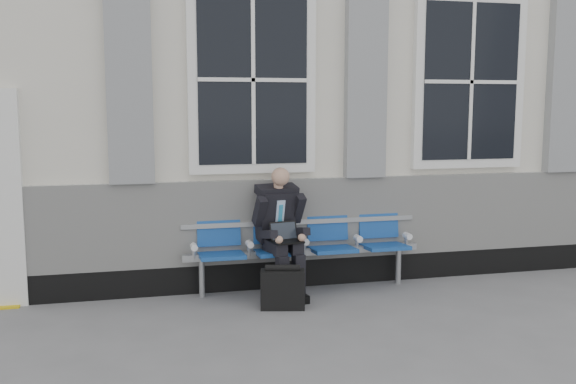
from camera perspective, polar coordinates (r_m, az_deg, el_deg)
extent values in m
plane|color=slate|center=(6.53, 18.68, -10.42)|extent=(70.00, 70.00, 0.00)
cube|color=silver|center=(9.36, 7.67, 8.34)|extent=(14.00, 4.00, 4.20)
cube|color=black|center=(7.72, 12.89, -6.25)|extent=(14.00, 0.10, 0.30)
cube|color=silver|center=(7.59, 13.06, -1.87)|extent=(14.00, 0.08, 0.90)
cube|color=gray|center=(6.68, -13.99, 11.02)|extent=(0.45, 0.14, 2.40)
cube|color=gray|center=(7.12, 6.94, 10.97)|extent=(0.45, 0.14, 2.40)
cube|color=gray|center=(8.33, 23.52, 9.92)|extent=(0.45, 0.14, 2.40)
cube|color=white|center=(6.80, -3.20, 9.91)|extent=(1.35, 0.10, 1.95)
cube|color=black|center=(6.75, -3.13, 9.92)|extent=(1.15, 0.02, 1.75)
cube|color=white|center=(7.66, 15.78, 9.39)|extent=(1.35, 0.10, 1.95)
cube|color=black|center=(7.62, 15.97, 9.39)|extent=(1.15, 0.02, 1.75)
cube|color=#9EA0A3|center=(6.94, 1.41, -5.35)|extent=(2.60, 0.07, 0.07)
cube|color=#9EA0A3|center=(6.99, 1.16, -2.66)|extent=(2.60, 0.05, 0.05)
cylinder|color=#9EA0A3|center=(6.80, -7.67, -7.65)|extent=(0.06, 0.06, 0.39)
cylinder|color=#9EA0A3|center=(7.34, 9.78, -6.53)|extent=(0.06, 0.06, 0.39)
cube|color=#104190|center=(6.68, -5.92, -5.64)|extent=(0.46, 0.42, 0.07)
cube|color=#104190|center=(6.83, -6.19, -3.12)|extent=(0.46, 0.10, 0.40)
cube|color=#104190|center=(6.78, -0.87, -5.39)|extent=(0.46, 0.42, 0.07)
cube|color=#104190|center=(6.93, -1.26, -2.91)|extent=(0.46, 0.10, 0.40)
cube|color=#104190|center=(6.94, 3.99, -5.12)|extent=(0.46, 0.42, 0.07)
cube|color=#104190|center=(7.08, 3.49, -2.70)|extent=(0.46, 0.10, 0.40)
cube|color=#104190|center=(7.14, 8.60, -4.82)|extent=(0.46, 0.42, 0.07)
cube|color=#104190|center=(7.28, 8.02, -2.48)|extent=(0.46, 0.10, 0.40)
cylinder|color=white|center=(6.66, -8.37, -4.84)|extent=(0.07, 0.12, 0.07)
cylinder|color=white|center=(6.73, -3.43, -4.63)|extent=(0.07, 0.12, 0.07)
cylinder|color=white|center=(6.86, 1.52, -4.39)|extent=(0.07, 0.12, 0.07)
cylinder|color=white|center=(7.04, 6.26, -4.12)|extent=(0.07, 0.12, 0.07)
cylinder|color=white|center=(7.25, 10.58, -3.86)|extent=(0.07, 0.12, 0.07)
cube|color=black|center=(6.56, -0.31, -9.55)|extent=(0.14, 0.25, 0.08)
cube|color=black|center=(6.63, 1.14, -9.36)|extent=(0.14, 0.25, 0.08)
cube|color=black|center=(6.55, -0.51, -7.71)|extent=(0.13, 0.14, 0.47)
cube|color=black|center=(6.63, 0.94, -7.54)|extent=(0.13, 0.14, 0.47)
cube|color=black|center=(6.66, -1.19, -4.90)|extent=(0.20, 0.42, 0.13)
cube|color=black|center=(6.73, 0.23, -4.77)|extent=(0.20, 0.42, 0.13)
cube|color=black|center=(6.80, -1.09, -2.08)|extent=(0.43, 0.37, 0.57)
cube|color=silver|center=(6.70, -0.73, -2.07)|extent=(0.10, 0.10, 0.32)
cube|color=#2A93C5|center=(6.69, -0.70, -2.23)|extent=(0.05, 0.08, 0.27)
cube|color=black|center=(6.74, -1.00, 0.16)|extent=(0.47, 0.29, 0.13)
cylinder|color=tan|center=(6.69, -0.85, 0.65)|extent=(0.10, 0.10, 0.09)
sphere|color=tan|center=(6.63, -0.67, 1.37)|extent=(0.19, 0.19, 0.19)
cube|color=black|center=(6.63, -2.52, -1.71)|extent=(0.14, 0.27, 0.34)
cube|color=black|center=(6.79, 0.89, -1.47)|extent=(0.14, 0.27, 0.34)
cube|color=black|center=(6.53, -1.68, -3.78)|extent=(0.13, 0.29, 0.13)
cube|color=black|center=(6.67, 1.20, -3.53)|extent=(0.13, 0.29, 0.13)
sphere|color=tan|center=(6.44, -0.81, -4.27)|extent=(0.08, 0.08, 0.08)
sphere|color=tan|center=(6.54, 1.24, -4.08)|extent=(0.08, 0.08, 0.08)
cube|color=black|center=(6.57, -0.04, -4.44)|extent=(0.33, 0.26, 0.02)
cube|color=black|center=(6.64, -0.40, -3.47)|extent=(0.31, 0.13, 0.19)
cube|color=black|center=(6.64, -0.38, -3.48)|extent=(0.28, 0.11, 0.16)
cube|color=black|center=(6.37, -0.48, -8.66)|extent=(0.46, 0.27, 0.39)
cylinder|color=black|center=(6.31, -0.48, -6.78)|extent=(0.35, 0.14, 0.07)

